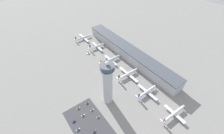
# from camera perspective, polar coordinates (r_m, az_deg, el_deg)

# --- Properties ---
(ground_plane) EXTENTS (1000.00, 1000.00, 0.00)m
(ground_plane) POSITION_cam_1_polar(r_m,az_deg,el_deg) (250.35, -6.07, -1.87)
(ground_plane) COLOR gray
(terminal_building) EXTENTS (217.40, 25.00, 19.52)m
(terminal_building) POSITION_cam_1_polar(r_m,az_deg,el_deg) (276.49, 6.20, 5.59)
(terminal_building) COLOR #B2B2B7
(terminal_building) RESTS_ON ground
(control_tower) EXTENTS (16.86, 16.86, 68.93)m
(control_tower) POSITION_cam_1_polar(r_m,az_deg,el_deg) (184.54, -1.67, -6.19)
(control_tower) COLOR #BCBCC1
(control_tower) RESTS_ON ground
(parking_lot_surface) EXTENTS (64.00, 40.00, 0.01)m
(parking_lot_surface) POSITION_cam_1_polar(r_m,az_deg,el_deg) (195.55, -9.04, -20.39)
(parking_lot_surface) COLOR #424247
(parking_lot_surface) RESTS_ON ground
(airplane_gate_alpha) EXTENTS (38.39, 38.37, 11.51)m
(airplane_gate_alpha) POSITION_cam_1_polar(r_m,az_deg,el_deg) (336.35, -10.81, 10.94)
(airplane_gate_alpha) COLOR silver
(airplane_gate_alpha) RESTS_ON ground
(airplane_gate_bravo) EXTENTS (35.98, 32.62, 13.02)m
(airplane_gate_bravo) POSITION_cam_1_polar(r_m,az_deg,el_deg) (302.88, -5.78, 7.85)
(airplane_gate_bravo) COLOR white
(airplane_gate_bravo) RESTS_ON ground
(airplane_gate_charlie) EXTENTS (33.99, 41.19, 13.20)m
(airplane_gate_charlie) POSITION_cam_1_polar(r_m,az_deg,el_deg) (266.37, -0.69, 2.69)
(airplane_gate_charlie) COLOR silver
(airplane_gate_charlie) RESTS_ON ground
(airplane_gate_delta) EXTENTS (41.60, 39.79, 13.26)m
(airplane_gate_delta) POSITION_cam_1_polar(r_m,az_deg,el_deg) (240.58, 6.07, -2.70)
(airplane_gate_delta) COLOR white
(airplane_gate_delta) RESTS_ON ground
(airplane_gate_echo) EXTENTS (35.87, 35.30, 12.11)m
(airplane_gate_echo) POSITION_cam_1_polar(r_m,az_deg,el_deg) (220.77, 13.13, -9.22)
(airplane_gate_echo) COLOR silver
(airplane_gate_echo) RESTS_ON ground
(airplane_gate_foxtrot) EXTENTS (30.90, 41.38, 11.59)m
(airplane_gate_foxtrot) POSITION_cam_1_polar(r_m,az_deg,el_deg) (209.49, 22.55, -16.13)
(airplane_gate_foxtrot) COLOR white
(airplane_gate_foxtrot) RESTS_ON ground
(service_truck_catering) EXTENTS (7.86, 3.27, 2.75)m
(service_truck_catering) POSITION_cam_1_polar(r_m,az_deg,el_deg) (255.94, 0.44, -0.13)
(service_truck_catering) COLOR black
(service_truck_catering) RESTS_ON ground
(service_truck_fuel) EXTENTS (2.63, 6.21, 2.46)m
(service_truck_fuel) POSITION_cam_1_polar(r_m,az_deg,el_deg) (290.82, -8.97, 5.12)
(service_truck_fuel) COLOR black
(service_truck_fuel) RESTS_ON ground
(service_truck_baggage) EXTENTS (6.57, 5.42, 2.93)m
(service_truck_baggage) POSITION_cam_1_polar(r_m,az_deg,el_deg) (270.13, 0.13, 2.51)
(service_truck_baggage) COLOR black
(service_truck_baggage) RESTS_ON ground
(car_blue_compact) EXTENTS (2.00, 4.73, 1.45)m
(car_blue_compact) POSITION_cam_1_polar(r_m,az_deg,el_deg) (199.40, -14.29, -19.43)
(car_blue_compact) COLOR black
(car_blue_compact) RESTS_ON ground
(car_silver_sedan) EXTENTS (1.82, 4.30, 1.44)m
(car_silver_sedan) POSITION_cam_1_polar(r_m,az_deg,el_deg) (210.41, -9.40, -13.45)
(car_silver_sedan) COLOR black
(car_silver_sedan) RESTS_ON ground
(car_green_van) EXTENTS (1.93, 4.27, 1.35)m
(car_green_van) POSITION_cam_1_polar(r_m,az_deg,el_deg) (203.69, -7.66, -15.91)
(car_green_van) COLOR black
(car_green_van) RESTS_ON ground
(car_red_hatchback) EXTENTS (1.95, 4.54, 1.37)m
(car_red_hatchback) POSITION_cam_1_polar(r_m,az_deg,el_deg) (207.94, -12.70, -15.15)
(car_red_hatchback) COLOR black
(car_red_hatchback) RESTS_ON ground
(car_navy_sedan) EXTENTS (2.00, 4.39, 1.57)m
(car_navy_sedan) POSITION_cam_1_polar(r_m,az_deg,el_deg) (201.26, -10.97, -17.60)
(car_navy_sedan) COLOR black
(car_navy_sedan) RESTS_ON ground
(car_grey_coupe) EXTENTS (2.00, 4.09, 1.50)m
(car_grey_coupe) POSITION_cam_1_polar(r_m,az_deg,el_deg) (197.56, -5.38, -18.41)
(car_grey_coupe) COLOR black
(car_grey_coupe) RESTS_ON ground
(car_maroon_suv) EXTENTS (1.89, 4.50, 1.57)m
(car_maroon_suv) POSITION_cam_1_polar(r_m,az_deg,el_deg) (189.30, -6.80, -23.23)
(car_maroon_suv) COLOR black
(car_maroon_suv) RESTS_ON ground
(car_black_suv) EXTENTS (1.84, 4.76, 1.60)m
(car_black_suv) POSITION_cam_1_polar(r_m,az_deg,el_deg) (193.38, -12.87, -22.19)
(car_black_suv) COLOR black
(car_black_suv) RESTS_ON ground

